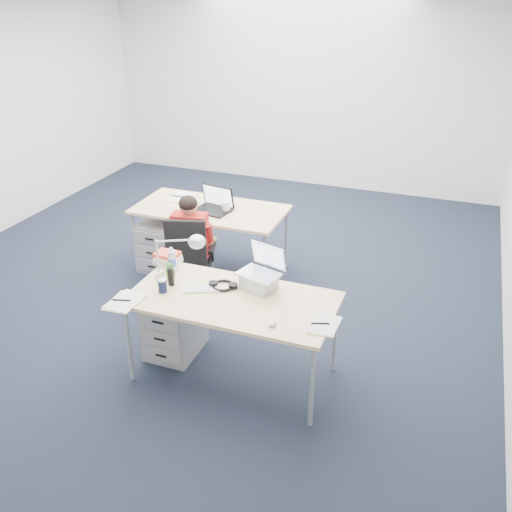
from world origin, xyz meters
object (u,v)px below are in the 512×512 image
Objects in this scene: wireless_keyboard at (201,289)px; book_stack at (168,258)px; desk_near at (232,303)px; seated_person at (194,244)px; far_cup at (226,207)px; cordless_phone at (171,277)px; office_chair at (191,277)px; water_bottle at (172,260)px; desk_far at (210,212)px; silver_laptop at (259,269)px; dark_laptop at (211,199)px; computer_mouse at (272,323)px; can_koozie at (162,285)px; drawer_pedestal_far at (163,244)px; headphones at (223,285)px; sunglasses at (258,285)px; desk_lamp at (173,255)px; drawer_pedestal_near at (175,324)px; bear_figurine at (170,271)px.

book_stack is at bearing 121.63° from wireless_keyboard.
seated_person is at bearing 128.41° from desk_near.
cordless_phone is at bearing -82.46° from far_cup.
water_bottle is (0.21, -0.72, 0.57)m from office_chair.
wireless_keyboard is (0.66, -1.60, 0.05)m from desk_far.
silver_laptop is 3.06× the size of far_cup.
desk_far is at bearing 135.44° from dark_laptop.
dark_laptop is at bearing 100.50° from water_bottle.
cordless_phone is (-0.95, 0.25, 0.06)m from computer_mouse.
can_koozie is at bearing -66.12° from book_stack.
computer_mouse is at bearing -9.74° from cordless_phone.
headphones is (1.35, -1.38, 0.47)m from drawer_pedestal_far.
can_koozie is (0.33, -1.21, 0.23)m from seated_person.
dark_laptop reaches higher than can_koozie.
office_chair is at bearing -41.50° from drawer_pedestal_far.
seated_person reaches higher than dark_laptop.
drawer_pedestal_far is 4.67× the size of sunglasses.
computer_mouse is at bearing -54.21° from desk_far.
desk_near is 0.27m from sunglasses.
desk_lamp reaches higher than office_chair.
seated_person is 4.62× the size of headphones.
desk_lamp is 4.21× the size of far_cup.
desk_far is at bearing 109.47° from cordless_phone.
office_chair is 1.30m from sunglasses.
water_bottle is (-0.51, 0.10, 0.09)m from headphones.
desk_lamp reaches higher than headphones.
can_koozie is at bearing -77.73° from drawer_pedestal_near.
dark_laptop is (-0.35, 1.55, 0.06)m from cordless_phone.
far_cup is at bearing 102.83° from headphones.
headphones reaches higher than drawer_pedestal_far.
dark_laptop is at bearing 4.80° from drawer_pedestal_far.
seated_person is at bearing 124.21° from computer_mouse.
desk_lamp is at bearing -81.89° from seated_person.
book_stack reaches higher than headphones.
dark_laptop is (-0.75, 1.43, 0.12)m from headphones.
silver_laptop is 0.71m from cordless_phone.
desk_near is 1.42m from seated_person.
bear_figurine is 1.52m from far_cup.
cordless_phone is at bearing 155.50° from computer_mouse.
far_cup reaches higher than wireless_keyboard.
desk_near is at bearing -25.02° from book_stack.
desk_lamp is at bearing -152.49° from silver_laptop.
cordless_phone is at bearing -88.16° from office_chair.
computer_mouse reaches higher than drawer_pedestal_far.
desk_lamp is at bearing -52.43° from book_stack.
desk_lamp is (-0.55, 0.09, 0.28)m from desk_near.
sunglasses is at bearing -43.45° from dark_laptop.
desk_lamp is at bearing -87.45° from office_chair.
drawer_pedestal_near is 2.31× the size of headphones.
water_bottle reaches higher than book_stack.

